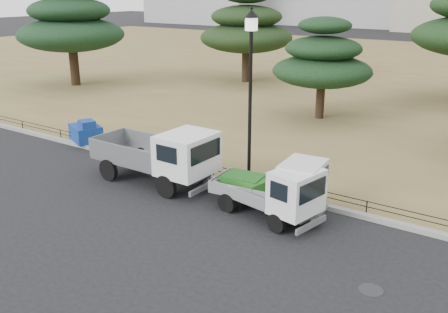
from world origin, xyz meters
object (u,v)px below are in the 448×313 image
Objects in this scene: street_lamp at (251,70)px; tarp_pile at (86,132)px; truck_large at (160,153)px; truck_kei_rear at (276,186)px; truck_kei_front at (274,192)px.

street_lamp is 9.79m from tarp_pile.
truck_kei_rear is at bearing 2.60° from truck_large.
truck_large reaches higher than tarp_pile.
truck_large is 0.80× the size of street_lamp.
truck_large is at bearing -172.08° from truck_kei_front.
truck_kei_rear is at bearing 123.97° from truck_kei_front.
truck_large reaches higher than truck_kei_front.
street_lamp is at bearing -1.17° from tarp_pile.
street_lamp is 3.20× the size of tarp_pile.
street_lamp reaches higher than truck_kei_front.
truck_large is 4.79m from truck_kei_rear.
street_lamp is at bearing 30.78° from truck_large.
tarp_pile is at bearing 166.06° from truck_kei_rear.
tarp_pile is at bearing -179.56° from truck_kei_front.
truck_kei_front is at bearing -10.75° from tarp_pile.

